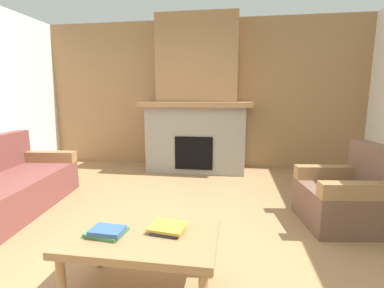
{
  "coord_description": "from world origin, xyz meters",
  "views": [
    {
      "loc": [
        0.66,
        -2.3,
        1.33
      ],
      "look_at": [
        0.21,
        0.64,
        0.82
      ],
      "focal_mm": 26.0,
      "sensor_mm": 36.0,
      "label": 1
    }
  ],
  "objects": [
    {
      "name": "couch",
      "position": [
        -1.96,
        0.4,
        0.29
      ],
      "size": [
        1.05,
        1.89,
        0.85
      ],
      "color": "brown",
      "rests_on": "ground"
    },
    {
      "name": "wall_back_wood_panel",
      "position": [
        0.0,
        3.0,
        1.35
      ],
      "size": [
        6.0,
        0.12,
        2.7
      ],
      "primitive_type": "cube",
      "color": "#997047",
      "rests_on": "ground"
    },
    {
      "name": "ground",
      "position": [
        0.0,
        0.0,
        0.0
      ],
      "size": [
        9.0,
        9.0,
        0.0
      ],
      "primitive_type": "plane",
      "color": "#9E754C"
    },
    {
      "name": "book_stack_center",
      "position": [
        0.24,
        -0.6,
        0.45
      ],
      "size": [
        0.26,
        0.22,
        0.04
      ],
      "color": "#2D2D33",
      "rests_on": "coffee_table"
    },
    {
      "name": "coffee_table",
      "position": [
        0.07,
        -0.66,
        0.38
      ],
      "size": [
        1.0,
        0.6,
        0.43
      ],
      "color": "#997047",
      "rests_on": "ground"
    },
    {
      "name": "armchair",
      "position": [
        1.84,
        0.66,
        0.29
      ],
      "size": [
        0.86,
        0.86,
        0.85
      ],
      "color": "brown",
      "rests_on": "ground"
    },
    {
      "name": "fireplace",
      "position": [
        0.0,
        2.62,
        1.16
      ],
      "size": [
        1.9,
        0.82,
        2.7
      ],
      "color": "gray",
      "rests_on": "ground"
    },
    {
      "name": "book_stack_near_edge",
      "position": [
        -0.15,
        -0.71,
        0.45
      ],
      "size": [
        0.27,
        0.22,
        0.05
      ],
      "color": "#3D7F4C",
      "rests_on": "coffee_table"
    }
  ]
}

